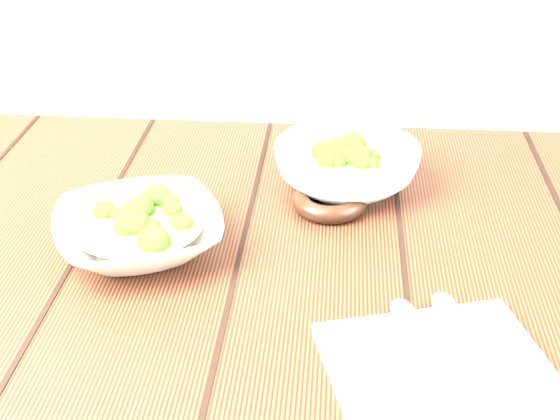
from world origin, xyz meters
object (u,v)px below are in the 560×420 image
Objects in this scene: table at (258,329)px; trivet at (330,201)px; soup_bowl_front at (139,230)px; soup_bowl_back at (347,165)px; napkin at (439,369)px.

table is 11.80× the size of trivet.
table is at bearing 2.27° from soup_bowl_front.
soup_bowl_back is at bearing 72.25° from trivet.
soup_bowl_back reaches higher than napkin.
trivet is 0.47× the size of napkin.
soup_bowl_back reaches higher than soup_bowl_front.
trivet is 0.34m from napkin.
soup_bowl_front is at bearing -177.73° from table.
soup_bowl_back is 0.40m from napkin.
soup_bowl_back is 0.98× the size of napkin.
trivet is (0.09, 0.11, 0.13)m from table.
trivet reaches higher than napkin.
soup_bowl_front is 1.23× the size of napkin.
soup_bowl_front is (-0.14, -0.01, 0.15)m from table.
table is at bearing -120.86° from soup_bowl_back.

